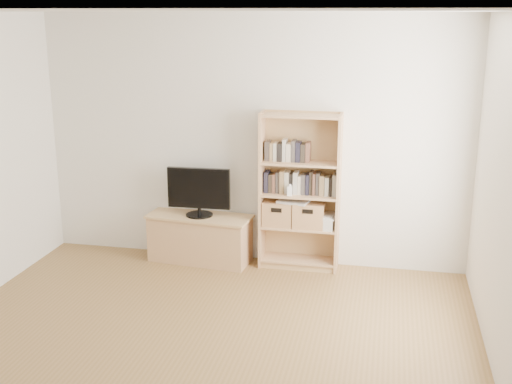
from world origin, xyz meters
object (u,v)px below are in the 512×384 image
(bookshelf, at_px, (300,192))
(basket_right, at_px, (309,214))
(laptop, at_px, (294,201))
(television, at_px, (199,192))
(tv_stand, at_px, (200,239))
(basket_left, at_px, (279,213))
(baby_monitor, at_px, (290,191))

(bookshelf, bearing_deg, basket_right, -2.60)
(laptop, bearing_deg, television, -166.84)
(tv_stand, distance_m, bookshelf, 1.21)
(bookshelf, xyz_separation_m, basket_left, (-0.22, -0.00, -0.24))
(baby_monitor, distance_m, laptop, 0.15)
(basket_left, bearing_deg, baby_monitor, -33.75)
(television, distance_m, baby_monitor, 0.98)
(tv_stand, height_order, baby_monitor, baby_monitor)
(basket_right, bearing_deg, tv_stand, -178.49)
(television, bearing_deg, basket_left, 1.77)
(bookshelf, height_order, basket_right, bookshelf)
(tv_stand, height_order, laptop, laptop)
(tv_stand, bearing_deg, basket_left, 9.23)
(basket_left, distance_m, basket_right, 0.32)
(bookshelf, distance_m, basket_left, 0.32)
(basket_right, height_order, laptop, laptop)
(tv_stand, bearing_deg, laptop, 8.13)
(bookshelf, distance_m, television, 1.06)
(bookshelf, height_order, basket_left, bookshelf)
(bookshelf, distance_m, baby_monitor, 0.13)
(laptop, bearing_deg, baby_monitor, -101.50)
(baby_monitor, distance_m, basket_left, 0.31)
(television, xyz_separation_m, laptop, (1.00, 0.04, -0.05))
(baby_monitor, bearing_deg, laptop, 59.70)
(basket_right, bearing_deg, laptop, -177.20)
(bookshelf, relative_size, laptop, 5.28)
(television, distance_m, laptop, 1.01)
(baby_monitor, height_order, laptop, baby_monitor)
(bookshelf, height_order, baby_monitor, bookshelf)
(bookshelf, height_order, television, bookshelf)
(bookshelf, distance_m, laptop, 0.11)
(bookshelf, relative_size, baby_monitor, 16.55)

